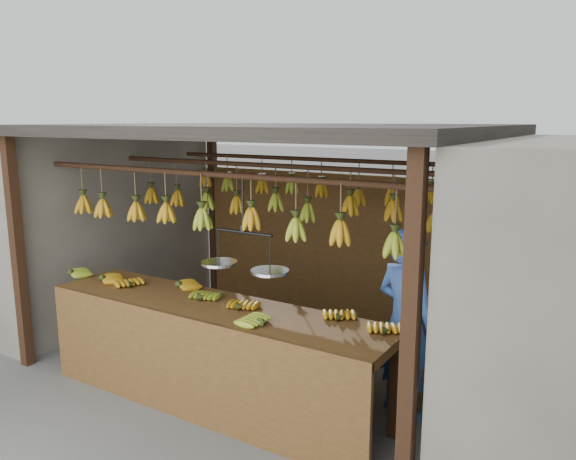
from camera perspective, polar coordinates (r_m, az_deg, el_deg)
The scene contains 8 objects.
ground at distance 6.08m, azimuth -1.53°, elevation -12.59°, with size 80.00×80.00×0.00m, color #5B5B57.
stall at distance 5.86m, azimuth 0.15°, elevation 6.50°, with size 4.30×3.30×2.40m.
neighbor_left at distance 8.23m, azimuth -23.01°, elevation 1.20°, with size 3.00×3.00×2.30m, color slate.
counter at distance 4.84m, azimuth -8.51°, elevation -10.08°, with size 3.54×0.74×0.96m.
hanging_bananas at distance 5.63m, azimuth -1.57°, elevation 2.72°, with size 3.57×2.24×0.39m.
balance_scale at distance 4.68m, azimuth -4.52°, elevation -3.37°, with size 0.82×0.31×0.77m.
vendor at distance 4.79m, azimuth 11.87°, elevation -9.18°, with size 0.59×0.38×1.61m, color #3359A5.
bag_bundles at distance 6.26m, azimuth 20.61°, elevation -3.00°, with size 0.08×0.26×1.26m.
Camera 1 is at (3.07, -4.64, 2.45)m, focal length 35.00 mm.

